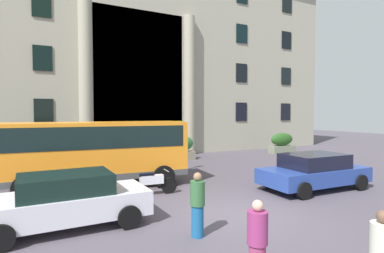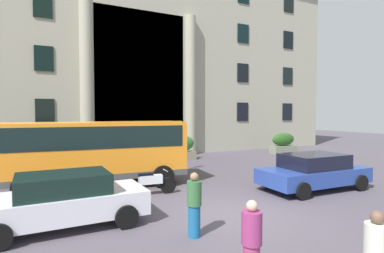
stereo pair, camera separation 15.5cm
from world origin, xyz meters
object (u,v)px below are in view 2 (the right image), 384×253
at_px(hedge_planter_west, 283,143).
at_px(parked_coupe_end, 64,200).
at_px(hedge_planter_entrance_left, 182,148).
at_px(pedestrian_child_trailing, 194,205).
at_px(orange_minibus, 97,148).
at_px(pedestrian_man_crossing, 252,244).
at_px(hedge_planter_east, 30,157).
at_px(bus_stop_sign, 177,140).
at_px(parked_sedan_far, 314,171).
at_px(motorcycle_far_end, 149,183).

relative_size(hedge_planter_west, parked_coupe_end, 0.50).
height_order(hedge_planter_entrance_left, hedge_planter_west, hedge_planter_entrance_left).
bearing_deg(pedestrian_child_trailing, parked_coupe_end, -46.28).
bearing_deg(orange_minibus, pedestrian_man_crossing, -78.00).
height_order(hedge_planter_east, pedestrian_man_crossing, hedge_planter_east).
bearing_deg(orange_minibus, pedestrian_child_trailing, -74.50).
bearing_deg(hedge_planter_entrance_left, hedge_planter_east, -178.02).
bearing_deg(pedestrian_man_crossing, bus_stop_sign, 110.47).
bearing_deg(orange_minibus, hedge_planter_west, 22.59).
bearing_deg(parked_sedan_far, hedge_planter_west, 54.44).
xyz_separation_m(hedge_planter_west, parked_coupe_end, (-16.07, -8.86, -0.00)).
relative_size(hedge_planter_entrance_left, motorcycle_far_end, 0.91).
height_order(orange_minibus, pedestrian_man_crossing, orange_minibus).
bearing_deg(hedge_planter_east, hedge_planter_west, -0.19).
height_order(bus_stop_sign, hedge_planter_east, bus_stop_sign).
relative_size(hedge_planter_east, parked_sedan_far, 0.47).
distance_m(hedge_planter_entrance_left, hedge_planter_west, 8.32).
relative_size(hedge_planter_entrance_left, hedge_planter_east, 0.85).
xyz_separation_m(motorcycle_far_end, pedestrian_child_trailing, (-0.28, -4.14, 0.34)).
xyz_separation_m(parked_coupe_end, parked_sedan_far, (9.15, -0.12, -0.01)).
distance_m(motorcycle_far_end, pedestrian_child_trailing, 4.16).
bearing_deg(parked_sedan_far, motorcycle_far_end, 162.86).
bearing_deg(pedestrian_man_crossing, hedge_planter_west, 82.75).
bearing_deg(hedge_planter_west, motorcycle_far_end, -152.18).
bearing_deg(hedge_planter_west, hedge_planter_east, 179.81).
bearing_deg(motorcycle_far_end, parked_coupe_end, -142.30).
xyz_separation_m(orange_minibus, motorcycle_far_end, (1.48, -2.24, -1.14)).
relative_size(pedestrian_man_crossing, pedestrian_child_trailing, 0.96).
relative_size(hedge_planter_entrance_left, pedestrian_man_crossing, 1.18).
distance_m(hedge_planter_west, parked_sedan_far, 11.33).
relative_size(bus_stop_sign, hedge_planter_entrance_left, 1.46).
bearing_deg(parked_coupe_end, orange_minibus, 68.58).
bearing_deg(parked_sedan_far, pedestrian_man_crossing, -143.87).
height_order(bus_stop_sign, hedge_planter_entrance_left, bus_stop_sign).
distance_m(orange_minibus, hedge_planter_entrance_left, 7.97).
bearing_deg(bus_stop_sign, pedestrian_child_trailing, -111.48).
distance_m(bus_stop_sign, parked_sedan_far, 6.73).
distance_m(bus_stop_sign, hedge_planter_entrance_left, 4.11).
bearing_deg(pedestrian_child_trailing, parked_sedan_far, -171.18).
bearing_deg(hedge_planter_entrance_left, hedge_planter_west, -2.45).
relative_size(motorcycle_far_end, pedestrian_man_crossing, 1.29).
bearing_deg(parked_sedan_far, orange_minibus, 152.12).
xyz_separation_m(pedestrian_man_crossing, pedestrian_child_trailing, (0.10, 2.36, 0.03)).
bearing_deg(pedestrian_child_trailing, hedge_planter_east, -80.38).
xyz_separation_m(orange_minibus, hedge_planter_east, (-2.48, 4.68, -0.80)).
relative_size(hedge_planter_east, pedestrian_child_trailing, 1.33).
distance_m(orange_minibus, motorcycle_far_end, 2.91).
height_order(parked_sedan_far, pedestrian_man_crossing, pedestrian_man_crossing).
distance_m(bus_stop_sign, pedestrian_man_crossing, 10.69).
bearing_deg(orange_minibus, parked_coupe_end, -105.65).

